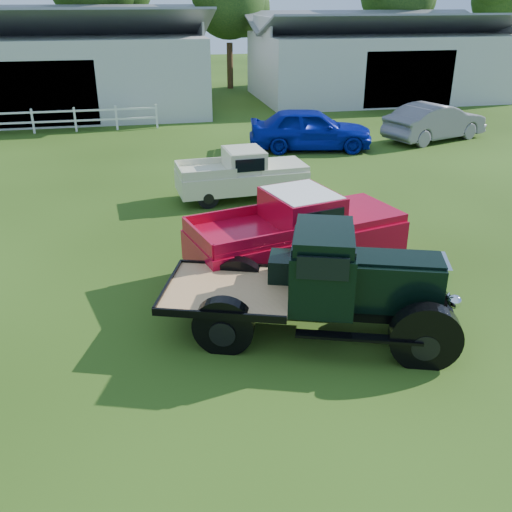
{
  "coord_description": "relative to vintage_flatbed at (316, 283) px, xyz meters",
  "views": [
    {
      "loc": [
        -2.12,
        -9.76,
        6.16
      ],
      "look_at": [
        0.2,
        1.2,
        1.05
      ],
      "focal_mm": 40.0,
      "sensor_mm": 36.0,
      "label": 1
    }
  ],
  "objects": [
    {
      "name": "tree_b",
      "position": [
        -5.05,
        34.39,
        4.64
      ],
      "size": [
        6.9,
        6.9,
        11.5
      ],
      "primitive_type": null,
      "color": "black",
      "rests_on": "ground"
    },
    {
      "name": "ground",
      "position": [
        -1.05,
        0.39,
        -1.11
      ],
      "size": [
        120.0,
        120.0,
        0.0
      ],
      "primitive_type": "plane",
      "color": "#1F360B"
    },
    {
      "name": "white_pickup",
      "position": [
        0.14,
        8.57,
        -0.31
      ],
      "size": [
        4.51,
        2.0,
        1.62
      ],
      "primitive_type": null,
      "rotation": [
        0.0,
        0.0,
        0.07
      ],
      "color": "beige",
      "rests_on": "ground"
    },
    {
      "name": "misc_car_blue",
      "position": [
        4.3,
        14.48,
        -0.21
      ],
      "size": [
        5.61,
        3.05,
        1.81
      ],
      "primitive_type": "imported",
      "rotation": [
        0.0,
        0.0,
        1.39
      ],
      "color": "#06159C",
      "rests_on": "ground"
    },
    {
      "name": "shed_left",
      "position": [
        -8.05,
        26.39,
        1.69
      ],
      "size": [
        18.8,
        10.2,
        5.6
      ],
      "primitive_type": null,
      "color": "#ACACAB",
      "rests_on": "ground"
    },
    {
      "name": "shed_right",
      "position": [
        12.95,
        27.39,
        1.49
      ],
      "size": [
        16.8,
        9.2,
        5.2
      ],
      "primitive_type": null,
      "color": "#ACACAB",
      "rests_on": "ground"
    },
    {
      "name": "tree_c",
      "position": [
        3.95,
        33.39,
        3.39
      ],
      "size": [
        5.4,
        5.4,
        9.0
      ],
      "primitive_type": null,
      "color": "black",
      "rests_on": "ground"
    },
    {
      "name": "red_pickup",
      "position": [
        0.45,
        2.95,
        -0.12
      ],
      "size": [
        5.77,
        3.36,
        1.98
      ],
      "primitive_type": null,
      "rotation": [
        0.0,
        0.0,
        0.25
      ],
      "color": "#AD0724",
      "rests_on": "ground"
    },
    {
      "name": "tree_e",
      "position": [
        24.95,
        32.39,
        3.64
      ],
      "size": [
        5.7,
        5.7,
        9.5
      ],
      "primitive_type": null,
      "color": "black",
      "rests_on": "ground"
    },
    {
      "name": "misc_car_grey",
      "position": [
        10.52,
        15.02,
        -0.27
      ],
      "size": [
        5.45,
        3.43,
        1.7
      ],
      "primitive_type": "imported",
      "rotation": [
        0.0,
        0.0,
        1.92
      ],
      "color": "slate",
      "rests_on": "ground"
    },
    {
      "name": "tree_d",
      "position": [
        16.95,
        34.39,
        3.89
      ],
      "size": [
        6.0,
        6.0,
        10.0
      ],
      "primitive_type": null,
      "color": "black",
      "rests_on": "ground"
    },
    {
      "name": "vintage_flatbed",
      "position": [
        0.0,
        0.0,
        0.0
      ],
      "size": [
        6.04,
        3.94,
        2.23
      ],
      "primitive_type": null,
      "rotation": [
        0.0,
        0.0,
        -0.33
      ],
      "color": "black",
      "rests_on": "ground"
    },
    {
      "name": "fence_rail",
      "position": [
        -9.05,
        20.39,
        -0.51
      ],
      "size": [
        14.2,
        0.16,
        1.2
      ],
      "primitive_type": null,
      "color": "white",
      "rests_on": "ground"
    }
  ]
}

